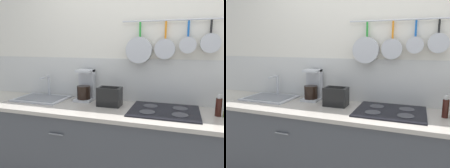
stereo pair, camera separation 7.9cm
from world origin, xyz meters
The scene contains 8 objects.
wall_back centered at (0.00, 0.36, 1.27)m, with size 7.20×0.15×2.60m.
cabinet_base centered at (0.00, 0.00, 0.43)m, with size 2.87×0.62×0.86m.
countertop centered at (0.00, 0.00, 0.87)m, with size 2.91×0.64×0.03m.
sink_basin centered at (-1.15, 0.11, 0.91)m, with size 0.54×0.39×0.24m.
coffee_maker centered at (-0.67, 0.22, 1.03)m, with size 0.19×0.20×0.33m.
toaster centered at (-0.35, 0.09, 0.98)m, with size 0.24×0.16×0.19m.
cooktop centered at (0.18, 0.05, 0.90)m, with size 0.61×0.50×0.01m.
bottle_olive_oil centered at (0.62, 0.06, 0.97)m, with size 0.05×0.05×0.19m.
Camera 2 is at (0.39, -1.86, 1.48)m, focal length 35.00 mm.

